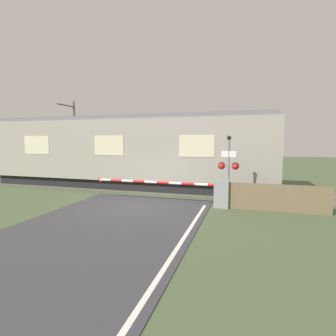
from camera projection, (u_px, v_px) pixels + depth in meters
ground_plane at (138, 207)px, 11.18m from camera, size 80.00×80.00×0.00m
track_bed at (167, 189)px, 15.28m from camera, size 36.00×3.20×0.13m
train at (122, 151)px, 15.88m from camera, size 17.72×3.09×4.23m
crossing_barrier at (209, 191)px, 11.18m from camera, size 6.17×0.44×1.19m
signal_post at (228, 167)px, 10.95m from camera, size 0.87×0.26×3.02m
catenary_pole at (74, 138)px, 19.42m from camera, size 0.20×1.90×5.68m
roadside_fence at (277, 198)px, 10.36m from camera, size 3.96×0.06×1.10m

